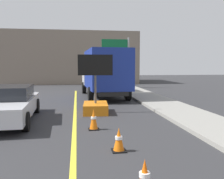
{
  "coord_description": "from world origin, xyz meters",
  "views": [
    {
      "loc": [
        0.1,
        1.94,
        2.18
      ],
      "look_at": [
        0.75,
        6.51,
        1.74
      ],
      "focal_mm": 40.14,
      "sensor_mm": 36.0,
      "label": 1
    }
  ],
  "objects_px": {
    "box_truck": "(104,72)",
    "highway_guide_sign": "(121,53)",
    "traffic_cone_mid_lane": "(145,178)",
    "arrow_board_trailer": "(96,103)",
    "traffic_cone_curbside": "(94,119)",
    "pickup_car": "(9,104)",
    "traffic_cone_far_lane": "(119,140)"
  },
  "relations": [
    {
      "from": "box_truck",
      "to": "highway_guide_sign",
      "type": "height_order",
      "value": "highway_guide_sign"
    },
    {
      "from": "box_truck",
      "to": "traffic_cone_curbside",
      "type": "height_order",
      "value": "box_truck"
    },
    {
      "from": "pickup_car",
      "to": "highway_guide_sign",
      "type": "height_order",
      "value": "highway_guide_sign"
    },
    {
      "from": "box_truck",
      "to": "pickup_car",
      "type": "xyz_separation_m",
      "value": [
        -4.57,
        -7.14,
        -1.07
      ]
    },
    {
      "from": "highway_guide_sign",
      "to": "traffic_cone_mid_lane",
      "type": "xyz_separation_m",
      "value": [
        -3.25,
        -20.74,
        -3.11
      ]
    },
    {
      "from": "pickup_car",
      "to": "traffic_cone_curbside",
      "type": "distance_m",
      "value": 3.71
    },
    {
      "from": "arrow_board_trailer",
      "to": "traffic_cone_curbside",
      "type": "xyz_separation_m",
      "value": [
        -0.29,
        -3.1,
        -0.12
      ]
    },
    {
      "from": "box_truck",
      "to": "traffic_cone_far_lane",
      "type": "height_order",
      "value": "box_truck"
    },
    {
      "from": "highway_guide_sign",
      "to": "traffic_cone_mid_lane",
      "type": "distance_m",
      "value": 21.22
    },
    {
      "from": "arrow_board_trailer",
      "to": "traffic_cone_far_lane",
      "type": "distance_m",
      "value": 5.39
    },
    {
      "from": "traffic_cone_curbside",
      "to": "traffic_cone_far_lane",
      "type": "bearing_deg",
      "value": -77.9
    },
    {
      "from": "pickup_car",
      "to": "highway_guide_sign",
      "type": "distance_m",
      "value": 16.27
    },
    {
      "from": "arrow_board_trailer",
      "to": "highway_guide_sign",
      "type": "height_order",
      "value": "highway_guide_sign"
    },
    {
      "from": "arrow_board_trailer",
      "to": "traffic_cone_mid_lane",
      "type": "height_order",
      "value": "arrow_board_trailer"
    },
    {
      "from": "arrow_board_trailer",
      "to": "pickup_car",
      "type": "xyz_separation_m",
      "value": [
        -3.52,
        -1.28,
        0.22
      ]
    },
    {
      "from": "arrow_board_trailer",
      "to": "box_truck",
      "type": "relative_size",
      "value": 0.36
    },
    {
      "from": "box_truck",
      "to": "traffic_cone_curbside",
      "type": "distance_m",
      "value": 9.16
    },
    {
      "from": "arrow_board_trailer",
      "to": "box_truck",
      "type": "bearing_deg",
      "value": 79.83
    },
    {
      "from": "arrow_board_trailer",
      "to": "traffic_cone_curbside",
      "type": "distance_m",
      "value": 3.11
    },
    {
      "from": "traffic_cone_mid_lane",
      "to": "arrow_board_trailer",
      "type": "bearing_deg",
      "value": 91.96
    },
    {
      "from": "traffic_cone_far_lane",
      "to": "traffic_cone_curbside",
      "type": "relative_size",
      "value": 0.85
    },
    {
      "from": "traffic_cone_mid_lane",
      "to": "traffic_cone_curbside",
      "type": "height_order",
      "value": "traffic_cone_curbside"
    },
    {
      "from": "pickup_car",
      "to": "arrow_board_trailer",
      "type": "bearing_deg",
      "value": 20.06
    },
    {
      "from": "highway_guide_sign",
      "to": "traffic_cone_mid_lane",
      "type": "height_order",
      "value": "highway_guide_sign"
    },
    {
      "from": "traffic_cone_mid_lane",
      "to": "highway_guide_sign",
      "type": "bearing_deg",
      "value": 81.1
    },
    {
      "from": "traffic_cone_far_lane",
      "to": "traffic_cone_curbside",
      "type": "bearing_deg",
      "value": 102.1
    },
    {
      "from": "traffic_cone_mid_lane",
      "to": "traffic_cone_far_lane",
      "type": "xyz_separation_m",
      "value": [
        -0.07,
        2.22,
        -0.01
      ]
    },
    {
      "from": "highway_guide_sign",
      "to": "traffic_cone_far_lane",
      "type": "bearing_deg",
      "value": -100.14
    },
    {
      "from": "traffic_cone_mid_lane",
      "to": "traffic_cone_curbside",
      "type": "xyz_separation_m",
      "value": [
        -0.55,
        4.51,
        0.05
      ]
    },
    {
      "from": "highway_guide_sign",
      "to": "traffic_cone_curbside",
      "type": "distance_m",
      "value": 16.95
    },
    {
      "from": "box_truck",
      "to": "highway_guide_sign",
      "type": "xyz_separation_m",
      "value": [
        2.46,
        7.28,
        1.66
      ]
    },
    {
      "from": "arrow_board_trailer",
      "to": "highway_guide_sign",
      "type": "bearing_deg",
      "value": 75.05
    }
  ]
}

